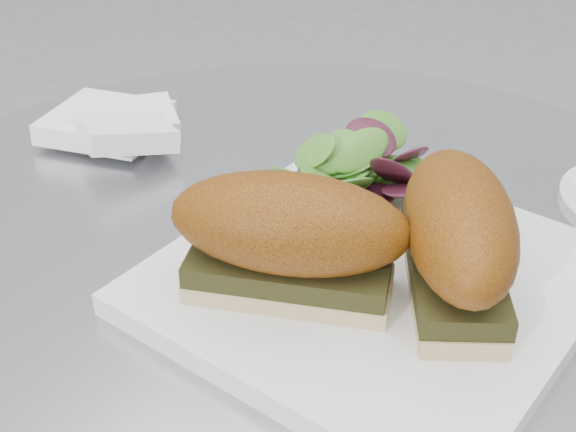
% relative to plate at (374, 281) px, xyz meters
% --- Properties ---
extents(plate, '(0.27, 0.27, 0.02)m').
position_rel_plate_xyz_m(plate, '(0.00, 0.00, 0.00)').
color(plate, white).
rests_on(plate, table).
extents(sandwich_left, '(0.16, 0.11, 0.08)m').
position_rel_plate_xyz_m(sandwich_left, '(-0.04, -0.05, 0.05)').
color(sandwich_left, tan).
rests_on(sandwich_left, plate).
extents(sandwich_right, '(0.13, 0.16, 0.08)m').
position_rel_plate_xyz_m(sandwich_right, '(0.05, 0.01, 0.05)').
color(sandwich_right, tan).
rests_on(sandwich_right, plate).
extents(salad, '(0.10, 0.10, 0.05)m').
position_rel_plate_xyz_m(salad, '(-0.05, 0.08, 0.03)').
color(salad, '#50892D').
rests_on(salad, plate).
extents(napkin, '(0.13, 0.13, 0.02)m').
position_rel_plate_xyz_m(napkin, '(-0.28, 0.06, 0.00)').
color(napkin, white).
rests_on(napkin, table).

